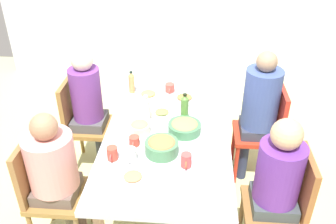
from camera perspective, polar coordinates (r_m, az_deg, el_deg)
ground_plane at (r=3.34m, az=0.00°, el=-13.53°), size 5.97×5.97×0.00m
dining_table at (r=2.90m, az=0.00°, el=-3.99°), size 1.81×0.94×0.77m
chair_0 at (r=3.43m, az=14.91°, el=-2.44°), size 0.40×0.40×0.90m
person_0 at (r=3.29m, az=13.92°, el=0.93°), size 0.31×0.31×1.24m
chair_1 at (r=2.85m, az=-18.35°, el=-11.07°), size 0.40×0.40×0.90m
person_1 at (r=2.70m, az=-17.21°, el=-8.43°), size 0.34×0.34×1.14m
chair_2 at (r=2.74m, az=17.66°, el=-13.06°), size 0.40×0.40×0.90m
person_2 at (r=2.59m, az=16.36°, el=-9.99°), size 0.30×0.30×1.17m
chair_3 at (r=3.52m, az=-13.29°, el=-1.21°), size 0.40×0.40×0.90m
person_3 at (r=3.39m, az=-12.22°, el=1.61°), size 0.30×0.30×1.21m
plate_0 at (r=3.01m, az=-0.95°, el=-0.20°), size 0.20×0.20×0.04m
plate_1 at (r=3.23m, az=2.57°, el=2.10°), size 0.24×0.24×0.04m
plate_2 at (r=3.29m, az=-3.08°, el=2.70°), size 0.23×0.23×0.04m
plate_3 at (r=2.39m, az=-5.46°, el=-10.10°), size 0.21×0.21×0.04m
bowl_0 at (r=2.79m, az=-4.42°, el=-2.37°), size 0.16×0.16×0.09m
bowl_1 at (r=2.57m, az=-0.98°, el=-5.34°), size 0.24×0.24×0.11m
bowl_2 at (r=2.79m, az=2.58°, el=-2.31°), size 0.25×0.25×0.09m
cup_0 at (r=2.53m, az=-5.83°, el=-6.60°), size 0.12×0.08×0.09m
cup_1 at (r=3.34m, az=0.29°, el=3.75°), size 0.12×0.08×0.08m
cup_2 at (r=2.55m, az=-8.64°, el=-6.38°), size 0.11×0.07×0.10m
cup_3 at (r=2.67m, az=-5.26°, el=-4.52°), size 0.11×0.07×0.07m
cup_4 at (r=2.46m, az=2.83°, el=-7.52°), size 0.11×0.07×0.10m
bottle_0 at (r=3.33m, az=-5.67°, el=4.55°), size 0.05×0.05×0.21m
bottle_1 at (r=2.88m, az=2.59°, el=0.55°), size 0.06×0.06×0.25m
bottle_2 at (r=2.90m, az=-3.43°, el=0.47°), size 0.07×0.07×0.22m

